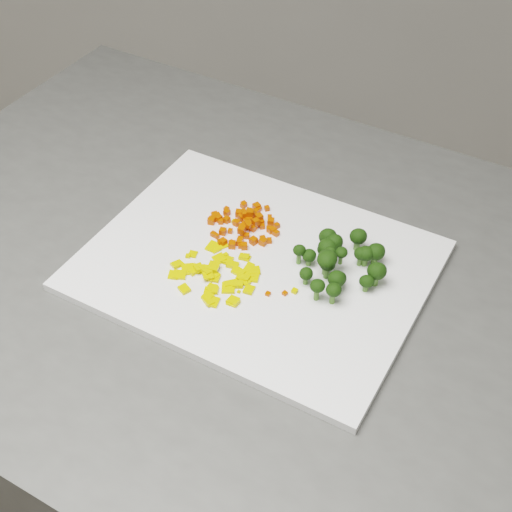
% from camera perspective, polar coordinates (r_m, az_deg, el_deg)
% --- Properties ---
extents(counter_block, '(1.21, 1.02, 0.90)m').
position_cam_1_polar(counter_block, '(1.23, -0.64, -15.79)').
color(counter_block, '#4C4C49').
rests_on(counter_block, ground).
extents(cutting_board, '(0.48, 0.43, 0.01)m').
position_cam_1_polar(cutting_board, '(0.87, 0.00, -0.73)').
color(cutting_board, white).
rests_on(cutting_board, counter_block).
extents(carrot_pile, '(0.09, 0.09, 0.02)m').
position_cam_1_polar(carrot_pile, '(0.90, -0.93, 2.95)').
color(carrot_pile, '#C53302').
rests_on(carrot_pile, cutting_board).
extents(pepper_pile, '(0.10, 0.10, 0.01)m').
position_cam_1_polar(pepper_pile, '(0.85, -3.33, -1.24)').
color(pepper_pile, '#DCB80B').
rests_on(pepper_pile, cutting_board).
extents(broccoli_pile, '(0.11, 0.11, 0.05)m').
position_cam_1_polar(broccoli_pile, '(0.84, 6.63, -0.15)').
color(broccoli_pile, black).
rests_on(broccoli_pile, cutting_board).
extents(carrot_cube_0, '(0.01, 0.01, 0.01)m').
position_cam_1_polar(carrot_cube_0, '(0.92, -1.15, 3.12)').
color(carrot_cube_0, '#C53302').
rests_on(carrot_cube_0, carrot_pile).
extents(carrot_cube_1, '(0.01, 0.01, 0.01)m').
position_cam_1_polar(carrot_cube_1, '(0.90, 1.37, 2.06)').
color(carrot_cube_1, '#C53302').
rests_on(carrot_cube_1, carrot_pile).
extents(carrot_cube_2, '(0.01, 0.01, 0.01)m').
position_cam_1_polar(carrot_cube_2, '(0.92, -0.48, 3.47)').
color(carrot_cube_2, '#C53302').
rests_on(carrot_cube_2, carrot_pile).
extents(carrot_cube_3, '(0.01, 0.01, 0.01)m').
position_cam_1_polar(carrot_cube_3, '(0.92, -0.59, 2.95)').
color(carrot_cube_3, '#C53302').
rests_on(carrot_cube_3, carrot_pile).
extents(carrot_cube_4, '(0.01, 0.01, 0.01)m').
position_cam_1_polar(carrot_cube_4, '(0.91, 1.20, 2.76)').
color(carrot_cube_4, '#C53302').
rests_on(carrot_cube_4, carrot_pile).
extents(carrot_cube_5, '(0.01, 0.01, 0.01)m').
position_cam_1_polar(carrot_cube_5, '(0.89, -0.21, 1.23)').
color(carrot_cube_5, '#C53302').
rests_on(carrot_cube_5, carrot_pile).
extents(carrot_cube_6, '(0.01, 0.01, 0.01)m').
position_cam_1_polar(carrot_cube_6, '(0.94, -0.98, 4.19)').
color(carrot_cube_6, '#C53302').
rests_on(carrot_cube_6, carrot_pile).
extents(carrot_cube_7, '(0.01, 0.01, 0.01)m').
position_cam_1_polar(carrot_cube_7, '(0.92, -2.21, 2.90)').
color(carrot_cube_7, '#C53302').
rests_on(carrot_cube_7, carrot_pile).
extents(carrot_cube_8, '(0.01, 0.01, 0.01)m').
position_cam_1_polar(carrot_cube_8, '(0.88, -1.26, 0.81)').
color(carrot_cube_8, '#C53302').
rests_on(carrot_cube_8, carrot_pile).
extents(carrot_cube_9, '(0.01, 0.01, 0.01)m').
position_cam_1_polar(carrot_cube_9, '(0.92, -0.35, 3.42)').
color(carrot_cube_9, '#C53302').
rests_on(carrot_cube_9, carrot_pile).
extents(carrot_cube_10, '(0.01, 0.01, 0.01)m').
position_cam_1_polar(carrot_cube_10, '(0.88, -1.11, 0.90)').
color(carrot_cube_10, '#C53302').
rests_on(carrot_cube_10, carrot_pile).
extents(carrot_cube_11, '(0.01, 0.01, 0.01)m').
position_cam_1_polar(carrot_cube_11, '(0.91, 1.68, 2.45)').
color(carrot_cube_11, '#C53302').
rests_on(carrot_cube_11, carrot_pile).
extents(carrot_cube_12, '(0.01, 0.01, 0.01)m').
position_cam_1_polar(carrot_cube_12, '(0.94, 0.05, 3.96)').
color(carrot_cube_12, '#C53302').
rests_on(carrot_cube_12, carrot_pile).
extents(carrot_cube_13, '(0.01, 0.01, 0.01)m').
position_cam_1_polar(carrot_cube_13, '(0.89, -1.17, 2.10)').
color(carrot_cube_13, '#C53302').
rests_on(carrot_cube_13, carrot_pile).
extents(carrot_cube_14, '(0.01, 0.01, 0.01)m').
position_cam_1_polar(carrot_cube_14, '(0.90, -0.63, 2.58)').
color(carrot_cube_14, '#C53302').
rests_on(carrot_cube_14, carrot_pile).
extents(carrot_cube_15, '(0.01, 0.01, 0.01)m').
position_cam_1_polar(carrot_cube_15, '(0.93, -3.10, 3.24)').
color(carrot_cube_15, '#C53302').
rests_on(carrot_cube_15, carrot_pile).
extents(carrot_cube_16, '(0.01, 0.01, 0.01)m').
position_cam_1_polar(carrot_cube_16, '(0.91, -1.01, 2.35)').
color(carrot_cube_16, '#C53302').
rests_on(carrot_cube_16, carrot_pile).
extents(carrot_cube_17, '(0.01, 0.01, 0.01)m').
position_cam_1_polar(carrot_cube_17, '(0.94, -1.02, 4.07)').
color(carrot_cube_17, '#C53302').
rests_on(carrot_cube_17, carrot_pile).
extents(carrot_cube_18, '(0.01, 0.01, 0.01)m').
position_cam_1_polar(carrot_cube_18, '(0.89, 0.57, 1.15)').
color(carrot_cube_18, '#C53302').
rests_on(carrot_cube_18, carrot_pile).
extents(carrot_cube_19, '(0.01, 0.01, 0.01)m').
position_cam_1_polar(carrot_cube_19, '(0.91, 0.49, 2.38)').
color(carrot_cube_19, '#C53302').
rests_on(carrot_cube_19, carrot_pile).
extents(carrot_cube_20, '(0.01, 0.01, 0.01)m').
position_cam_1_polar(carrot_cube_20, '(0.90, -0.74, 1.62)').
color(carrot_cube_20, '#C53302').
rests_on(carrot_cube_20, carrot_pile).
extents(carrot_cube_21, '(0.01, 0.01, 0.01)m').
position_cam_1_polar(carrot_cube_21, '(0.89, -1.33, 1.10)').
color(carrot_cube_21, '#C53302').
rests_on(carrot_cube_21, carrot_pile).
extents(carrot_cube_22, '(0.01, 0.01, 0.01)m').
position_cam_1_polar(carrot_cube_22, '(0.92, -0.21, 3.31)').
color(carrot_cube_22, '#C53302').
rests_on(carrot_cube_22, carrot_pile).
extents(carrot_cube_23, '(0.01, 0.01, 0.01)m').
position_cam_1_polar(carrot_cube_23, '(0.90, -3.17, 1.61)').
color(carrot_cube_23, '#C53302').
rests_on(carrot_cube_23, carrot_pile).
extents(carrot_cube_24, '(0.01, 0.01, 0.01)m').
position_cam_1_polar(carrot_cube_24, '(0.91, -1.53, 2.67)').
color(carrot_cube_24, '#C53302').
rests_on(carrot_cube_24, carrot_pile).
extents(carrot_cube_25, '(0.01, 0.01, 0.01)m').
position_cam_1_polar(carrot_cube_25, '(0.89, 1.07, 1.24)').
color(carrot_cube_25, '#C53302').
rests_on(carrot_cube_25, carrot_pile).
extents(carrot_cube_26, '(0.01, 0.01, 0.01)m').
position_cam_1_polar(carrot_cube_26, '(0.94, 0.88, 3.83)').
color(carrot_cube_26, '#C53302').
rests_on(carrot_cube_26, carrot_pile).
extents(carrot_cube_27, '(0.01, 0.01, 0.01)m').
position_cam_1_polar(carrot_cube_27, '(0.88, -0.95, 0.80)').
color(carrot_cube_27, '#C53302').
rests_on(carrot_cube_27, carrot_pile).
extents(carrot_cube_28, '(0.01, 0.01, 0.01)m').
position_cam_1_polar(carrot_cube_28, '(0.92, 1.10, 3.12)').
color(carrot_cube_28, '#C53302').
rests_on(carrot_cube_28, carrot_pile).
extents(carrot_cube_29, '(0.01, 0.01, 0.01)m').
position_cam_1_polar(carrot_cube_29, '(0.89, 0.54, 1.38)').
color(carrot_cube_29, '#C53302').
rests_on(carrot_cube_29, carrot_pile).
extents(carrot_cube_30, '(0.01, 0.01, 0.01)m').
position_cam_1_polar(carrot_cube_30, '(0.89, -2.65, 1.11)').
color(carrot_cube_30, '#C53302').
rests_on(carrot_cube_30, carrot_pile).
extents(carrot_cube_31, '(0.01, 0.01, 0.01)m').
position_cam_1_polar(carrot_cube_31, '(0.92, -3.04, 3.04)').
color(carrot_cube_31, '#C53302').
rests_on(carrot_cube_31, carrot_pile).
extents(carrot_cube_32, '(0.01, 0.01, 0.01)m').
position_cam_1_polar(carrot_cube_32, '(0.90, -0.02, 2.75)').
color(carrot_cube_32, '#C53302').
rests_on(carrot_cube_32, carrot_pile).
extents(carrot_cube_33, '(0.01, 0.01, 0.01)m').
position_cam_1_polar(carrot_cube_33, '(0.93, -0.05, 3.53)').
color(carrot_cube_33, '#C53302').
rests_on(carrot_cube_33, carrot_pile).
extents(carrot_cube_34, '(0.01, 0.01, 0.01)m').
position_cam_1_polar(carrot_cube_34, '(0.90, -2.67, 1.98)').
color(carrot_cube_34, '#C53302').
rests_on(carrot_cube_34, carrot_pile).
extents(carrot_cube_35, '(0.01, 0.01, 0.01)m').
position_cam_1_polar(carrot_cube_35, '(0.91, 0.36, 2.72)').
color(carrot_cube_35, '#C53302').
rests_on(carrot_cube_35, carrot_pile).
extents(carrot_cube_36, '(0.01, 0.01, 0.01)m').
position_cam_1_polar(carrot_cube_36, '(0.94, -2.37, 3.76)').
color(carrot_cube_36, '#C53302').
rests_on(carrot_cube_36, carrot_pile).
extents(carrot_cube_37, '(0.01, 0.01, 0.01)m').
position_cam_1_polar(carrot_cube_37, '(0.90, 1.63, 1.83)').
color(carrot_cube_37, '#C53302').
rests_on(carrot_cube_37, carrot_pile).
extents(carrot_cube_38, '(0.01, 0.01, 0.01)m').
position_cam_1_polar(carrot_cube_38, '(0.90, 0.12, 2.72)').
color(carrot_cube_38, '#C53302').
rests_on(carrot_cube_38, carrot_pile).
extents(carrot_cube_39, '(0.01, 0.01, 0.01)m').
position_cam_1_polar(carrot_cube_39, '(0.92, -2.38, 2.91)').
color(carrot_cube_39, '#C53302').
rests_on(carrot_cube_39, carrot_pile).
extents(carrot_cube_40, '(0.01, 0.01, 0.01)m').
position_cam_1_polar(carrot_cube_40, '(0.92, -3.31, 3.22)').
color(carrot_cube_40, '#C53302').
rests_on(carrot_cube_40, carrot_pile).
extents(carrot_cube_41, '(0.01, 0.01, 0.01)m').
position_cam_1_polar(carrot_cube_41, '(0.89, -2.85, 1.10)').
color(carrot_cube_41, '#C53302').
rests_on(carrot_cube_41, carrot_pile).
extents(carrot_cube_42, '(0.01, 0.01, 0.01)m').
position_cam_1_polar(carrot_cube_42, '(0.93, -3.30, 3.32)').
color(carrot_cube_42, '#C53302').
rests_on(carrot_cube_42, carrot_pile).
extents(carrot_cube_43, '(0.01, 0.01, 0.01)m').
position_cam_1_polar(carrot_cube_43, '(0.92, -0.92, 3.35)').
color(carrot_cube_43, '#C53302').
rests_on(carrot_cube_43, carrot_pile).
extents(carrot_cube_44, '(0.01, 0.01, 0.01)m').
position_cam_1_polar(carrot_cube_44, '(0.91, 1.03, 2.18)').
color(carrot_cube_44, '#C53302').
rests_on(carrot_cube_44, carrot_pile).
extents(carrot_cube_45, '(0.01, 0.01, 0.01)m').
position_cam_1_polar(carrot_cube_45, '(0.92, -0.82, 2.83)').
color(carrot_cube_45, '#C53302').
rests_on(carrot_cube_45, carrot_pile).
extents(carrot_cube_46, '(0.01, 0.01, 0.01)m').
position_cam_1_polar(carrot_cube_46, '(0.93, -1.06, 3.55)').
color(carrot_cube_46, '#C53302').
rests_on(carrot_cube_46, carrot_pile).
extents(carrot_cube_47, '(0.01, 0.01, 0.01)m').
position_cam_1_polar(carrot_cube_47, '(0.90, -3.44, 1.77)').
color(carrot_cube_47, '#C53302').
rests_on(carrot_cube_47, carrot_pile).
extents(carrot_cube_48, '(0.01, 0.01, 0.01)m').
position_cam_1_polar(carrot_cube_48, '(0.90, -2.07, 2.01)').
color(carrot_cube_48, '#C53302').
rests_on(carrot_cube_48, carrot_pile).
extents(carrot_cube_49, '(0.01, 0.01, 0.01)m').
position_cam_1_polar(carrot_cube_49, '(0.90, -0.57, 2.43)').
color(carrot_cube_49, '#C53302').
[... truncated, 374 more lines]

